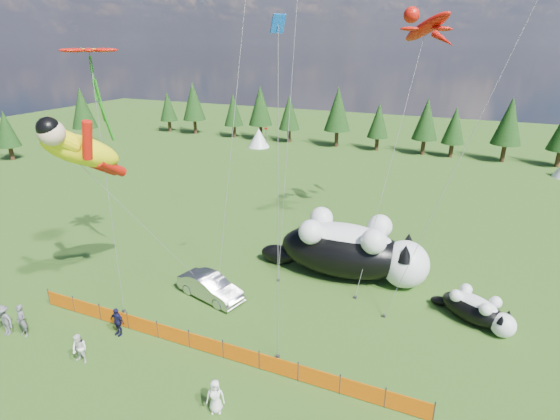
{
  "coord_description": "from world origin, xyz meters",
  "views": [
    {
      "loc": [
        10.64,
        -18.14,
        14.78
      ],
      "look_at": [
        1.05,
        4.0,
        5.48
      ],
      "focal_mm": 28.0,
      "sensor_mm": 36.0,
      "label": 1
    }
  ],
  "objects": [
    {
      "name": "diamond_kite_c",
      "position": [
        3.0,
        -0.69,
        14.77
      ],
      "size": [
        1.01,
        1.81,
        16.24
      ],
      "color": "blue",
      "rests_on": "ground"
    },
    {
      "name": "tree_line",
      "position": [
        0.0,
        45.0,
        4.0
      ],
      "size": [
        90.0,
        4.0,
        8.0
      ],
      "primitive_type": null,
      "color": "black",
      "rests_on": "ground"
    },
    {
      "name": "spectator_d",
      "position": [
        -10.71,
        -6.01,
        0.9
      ],
      "size": [
        1.17,
        0.63,
        1.79
      ],
      "primitive_type": "imported",
      "rotation": [
        0.0,
        0.0,
        0.03
      ],
      "color": "#57575C",
      "rests_on": "ground"
    },
    {
      "name": "superhero_kite",
      "position": [
        -7.93,
        -1.56,
        9.44
      ],
      "size": [
        7.77,
        6.81,
        12.63
      ],
      "color": "#FEF20D",
      "rests_on": "ground"
    },
    {
      "name": "diamond_kite_d",
      "position": [
        -1.29,
        12.35,
        17.36
      ],
      "size": [
        2.45,
        8.22,
        19.69
      ],
      "color": "#0D9E85",
      "rests_on": "ground"
    },
    {
      "name": "spectator_e",
      "position": [
        2.43,
        -6.06,
        0.81
      ],
      "size": [
        0.93,
        0.8,
        1.62
      ],
      "primitive_type": "imported",
      "rotation": [
        0.0,
        0.0,
        0.44
      ],
      "color": "white",
      "rests_on": "ground"
    },
    {
      "name": "flower_kite",
      "position": [
        -8.6,
        0.58,
        14.21
      ],
      "size": [
        3.86,
        4.08,
        14.63
      ],
      "color": "red",
      "rests_on": "ground"
    },
    {
      "name": "spectator_c",
      "position": [
        -5.16,
        -3.6,
        0.82
      ],
      "size": [
        0.99,
        0.55,
        1.64
      ],
      "primitive_type": "imported",
      "rotation": [
        0.0,
        0.0,
        -0.07
      ],
      "color": "#131335",
      "rests_on": "ground"
    },
    {
      "name": "spectator_a",
      "position": [
        -9.76,
        -5.68,
        0.93
      ],
      "size": [
        0.7,
        0.48,
        1.86
      ],
      "primitive_type": "imported",
      "rotation": [
        0.0,
        0.0,
        -0.05
      ],
      "color": "#57575C",
      "rests_on": "ground"
    },
    {
      "name": "spectator_b",
      "position": [
        -5.25,
        -6.06,
        0.8
      ],
      "size": [
        0.82,
        0.54,
        1.61
      ],
      "primitive_type": "imported",
      "rotation": [
        0.0,
        0.0,
        0.1
      ],
      "color": "white",
      "rests_on": "ground"
    },
    {
      "name": "cat_large",
      "position": [
        4.61,
        7.59,
        1.98
      ],
      "size": [
        11.53,
        4.4,
        4.16
      ],
      "rotation": [
        0.0,
        0.0,
        0.04
      ],
      "color": "black",
      "rests_on": "ground"
    },
    {
      "name": "safety_fence",
      "position": [
        0.0,
        -3.0,
        0.5
      ],
      "size": [
        22.06,
        0.06,
        1.1
      ],
      "color": "#262626",
      "rests_on": "ground"
    },
    {
      "name": "car",
      "position": [
        -2.54,
        1.52,
        0.74
      ],
      "size": [
        4.72,
        2.63,
        1.47
      ],
      "primitive_type": "imported",
      "rotation": [
        0.0,
        0.0,
        1.32
      ],
      "color": "silver",
      "rests_on": "ground"
    },
    {
      "name": "ground",
      "position": [
        0.0,
        0.0,
        0.0
      ],
      "size": [
        160.0,
        160.0,
        0.0
      ],
      "primitive_type": "plane",
      "color": "#11390A",
      "rests_on": "ground"
    },
    {
      "name": "cat_small",
      "position": [
        12.5,
        5.23,
        0.85
      ],
      "size": [
        4.58,
        3.27,
        1.79
      ],
      "rotation": [
        0.0,
        0.0,
        -0.49
      ],
      "color": "black",
      "rests_on": "ground"
    },
    {
      "name": "gecko_kite",
      "position": [
        7.13,
        14.47,
        15.71
      ],
      "size": [
        6.81,
        13.13,
        18.29
      ],
      "color": "red",
      "rests_on": "ground"
    },
    {
      "name": "festival_tents",
      "position": [
        11.0,
        40.0,
        1.4
      ],
      "size": [
        50.0,
        3.2,
        2.8
      ],
      "primitive_type": null,
      "color": "white",
      "rests_on": "ground"
    }
  ]
}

